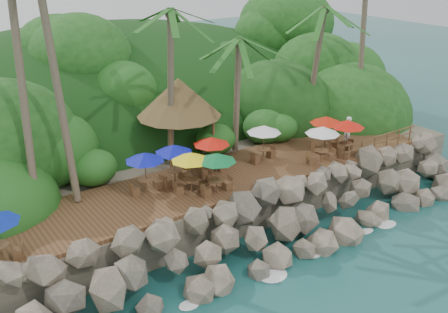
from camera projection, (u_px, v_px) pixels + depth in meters
ground at (297, 264)px, 24.41m from camera, size 140.00×140.00×0.00m
land_base at (142, 142)px, 36.15m from camera, size 32.00×25.20×2.10m
jungle_hill at (100, 127)px, 42.25m from camera, size 44.80×28.00×15.40m
seawall at (271, 225)px, 25.49m from camera, size 29.00×4.00×2.30m
terrace at (224, 177)px, 28.12m from camera, size 26.00×5.00×0.20m
jungle_foliage at (149, 161)px, 35.80m from camera, size 44.00×16.00×12.00m
foam_line at (293, 261)px, 24.63m from camera, size 25.20×0.80×0.06m
palapa at (179, 97)px, 29.49m from camera, size 4.84×4.84×4.60m
dining_clusters at (245, 143)px, 27.72m from camera, size 25.56×4.86×2.12m
railing at (381, 141)px, 31.21m from camera, size 6.10×0.10×1.00m
waiter at (347, 131)px, 31.90m from camera, size 0.77×0.61×1.83m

